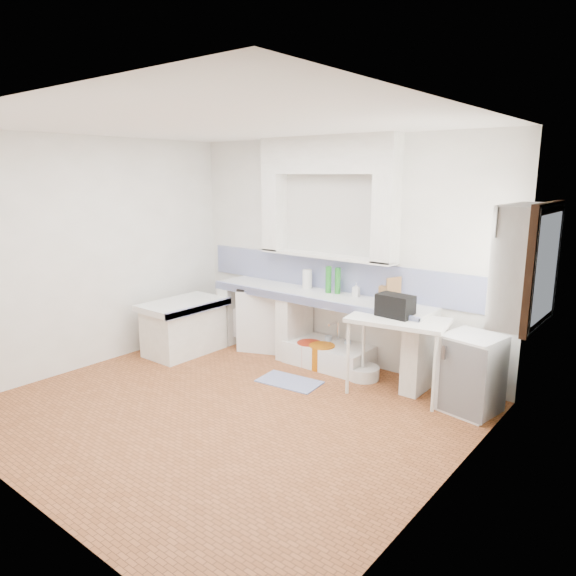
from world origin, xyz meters
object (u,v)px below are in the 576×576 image
Objects in this scene: side_table at (396,357)px; fridge at (471,373)px; sink at (329,355)px; stove at (264,318)px.

fridge reaches higher than side_table.
sink is at bearing 155.65° from side_table.
sink is (1.10, -0.02, -0.29)m from stove.
fridge reaches higher than sink.
stove reaches higher than fridge.
side_table is 1.30× the size of fridge.
stove reaches higher than side_table.
side_table is at bearing -15.16° from sink.
sink is 1.02× the size of side_table.
side_table is at bearing -30.49° from stove.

